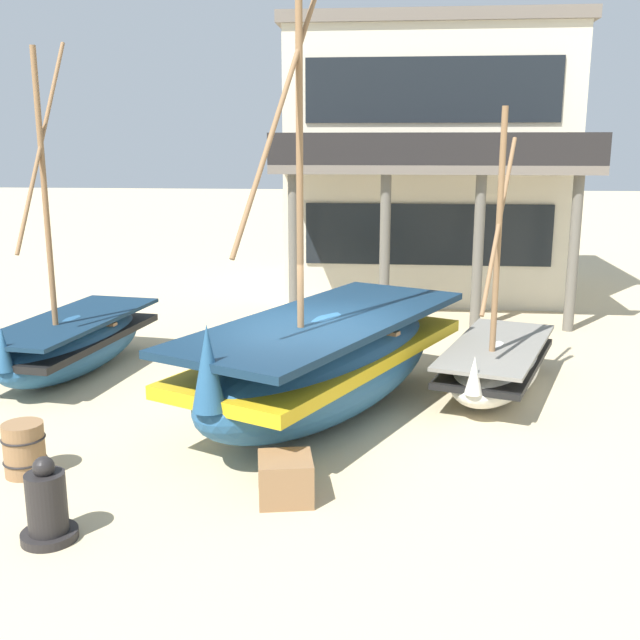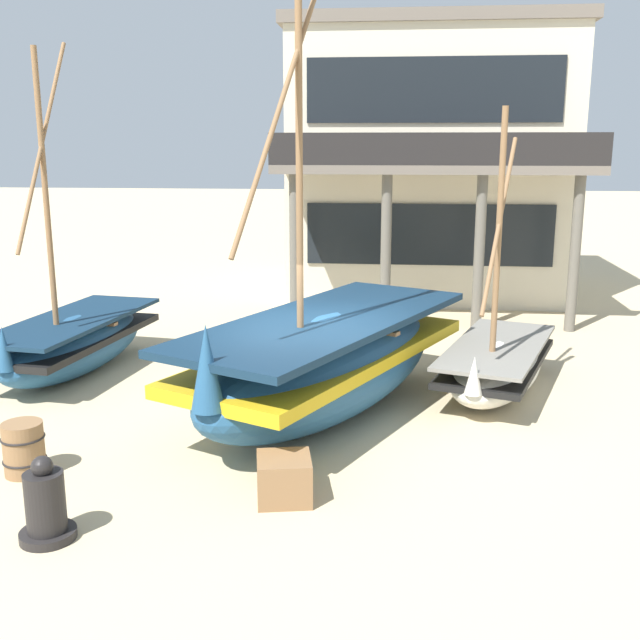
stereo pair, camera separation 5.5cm
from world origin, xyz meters
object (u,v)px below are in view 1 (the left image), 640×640
(cargo_crate, at_px, (285,479))
(harbor_building_main, at_px, (425,162))
(wooden_barrel, at_px, (24,449))
(capstan_winch, at_px, (47,507))
(fishing_boat_near_left, at_px, (496,365))
(fishing_boat_centre_large, at_px, (326,361))
(fishing_boat_far_right, at_px, (73,342))

(cargo_crate, height_order, harbor_building_main, harbor_building_main)
(harbor_building_main, bearing_deg, wooden_barrel, -112.43)
(capstan_winch, relative_size, cargo_crate, 1.49)
(fishing_boat_near_left, height_order, wooden_barrel, fishing_boat_near_left)
(fishing_boat_centre_large, relative_size, cargo_crate, 12.60)
(fishing_boat_far_right, bearing_deg, fishing_boat_centre_large, -19.80)
(fishing_boat_near_left, distance_m, harbor_building_main, 10.02)
(fishing_boat_centre_large, bearing_deg, wooden_barrel, -144.68)
(wooden_barrel, xyz_separation_m, harbor_building_main, (5.55, 13.44, 3.32))
(fishing_boat_near_left, distance_m, capstan_winch, 7.78)
(capstan_winch, distance_m, cargo_crate, 2.69)
(capstan_winch, bearing_deg, harbor_building_main, 73.24)
(fishing_boat_centre_large, bearing_deg, fishing_boat_far_right, 160.20)
(fishing_boat_centre_large, distance_m, wooden_barrel, 4.53)
(cargo_crate, bearing_deg, fishing_boat_centre_large, 85.77)
(fishing_boat_near_left, distance_m, wooden_barrel, 7.62)
(wooden_barrel, bearing_deg, fishing_boat_near_left, 31.62)
(fishing_boat_far_right, relative_size, wooden_barrel, 8.45)
(capstan_winch, bearing_deg, fishing_boat_far_right, 110.76)
(capstan_winch, bearing_deg, wooden_barrel, 123.66)
(capstan_winch, bearing_deg, fishing_boat_near_left, 45.49)
(fishing_boat_far_right, xyz_separation_m, cargo_crate, (4.65, -4.73, -0.33))
(fishing_boat_near_left, xyz_separation_m, harbor_building_main, (-0.94, 9.45, 3.19))
(fishing_boat_centre_large, height_order, harbor_building_main, fishing_boat_centre_large)
(fishing_boat_centre_large, bearing_deg, cargo_crate, -94.23)
(fishing_boat_centre_large, relative_size, harbor_building_main, 0.98)
(capstan_winch, height_order, harbor_building_main, harbor_building_main)
(fishing_boat_centre_large, distance_m, cargo_crate, 3.04)
(cargo_crate, bearing_deg, fishing_boat_near_left, 55.16)
(fishing_boat_near_left, relative_size, wooden_barrel, 6.79)
(wooden_barrel, height_order, cargo_crate, wooden_barrel)
(fishing_boat_near_left, bearing_deg, harbor_building_main, 95.68)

